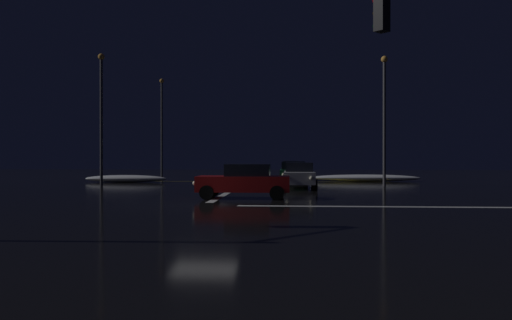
{
  "coord_description": "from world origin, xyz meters",
  "views": [
    {
      "loc": [
        3.34,
        -19.32,
        1.85
      ],
      "look_at": [
        1.19,
        11.94,
        1.72
      ],
      "focal_mm": 35.35,
      "sensor_mm": 36.0,
      "label": 1
    }
  ],
  "objects_px": {
    "sedan_silver": "(291,169)",
    "streetlamp_right_near": "(384,111)",
    "sedan_white": "(299,175)",
    "sedan_green": "(293,173)",
    "sedan_red_crossing": "(244,181)",
    "traffic_signal_se": "(473,38)",
    "streetlamp_left_far": "(162,121)",
    "streetlamp_left_near": "(101,109)",
    "sedan_black": "(295,170)"
  },
  "relations": [
    {
      "from": "sedan_silver",
      "to": "streetlamp_right_near",
      "type": "distance_m",
      "value": 16.63
    },
    {
      "from": "sedan_white",
      "to": "sedan_green",
      "type": "relative_size",
      "value": 1.0
    },
    {
      "from": "sedan_white",
      "to": "sedan_red_crossing",
      "type": "bearing_deg",
      "value": -109.06
    },
    {
      "from": "sedan_white",
      "to": "traffic_signal_se",
      "type": "bearing_deg",
      "value": -78.95
    },
    {
      "from": "sedan_silver",
      "to": "sedan_white",
      "type": "bearing_deg",
      "value": -88.56
    },
    {
      "from": "streetlamp_left_far",
      "to": "streetlamp_left_near",
      "type": "distance_m",
      "value": 16.01
    },
    {
      "from": "sedan_white",
      "to": "sedan_green",
      "type": "height_order",
      "value": "same"
    },
    {
      "from": "sedan_green",
      "to": "sedan_black",
      "type": "bearing_deg",
      "value": 88.19
    },
    {
      "from": "streetlamp_right_near",
      "to": "streetlamp_left_far",
      "type": "bearing_deg",
      "value": 139.71
    },
    {
      "from": "sedan_green",
      "to": "streetlamp_left_far",
      "type": "bearing_deg",
      "value": 134.72
    },
    {
      "from": "traffic_signal_se",
      "to": "streetlamp_right_near",
      "type": "bearing_deg",
      "value": 84.84
    },
    {
      "from": "sedan_white",
      "to": "streetlamp_left_far",
      "type": "bearing_deg",
      "value": 125.3
    },
    {
      "from": "sedan_green",
      "to": "streetlamp_left_near",
      "type": "relative_size",
      "value": 0.49
    },
    {
      "from": "traffic_signal_se",
      "to": "streetlamp_left_near",
      "type": "xyz_separation_m",
      "value": [
        -16.94,
        21.44,
        0.57
      ]
    },
    {
      "from": "sedan_black",
      "to": "sedan_red_crossing",
      "type": "xyz_separation_m",
      "value": [
        -2.48,
        -19.92,
        0.0
      ]
    },
    {
      "from": "sedan_red_crossing",
      "to": "streetlamp_left_far",
      "type": "bearing_deg",
      "value": 112.04
    },
    {
      "from": "sedan_silver",
      "to": "sedan_black",
      "type": "bearing_deg",
      "value": -86.7
    },
    {
      "from": "sedan_silver",
      "to": "sedan_red_crossing",
      "type": "xyz_separation_m",
      "value": [
        -2.17,
        -25.3,
        0.0
      ]
    },
    {
      "from": "traffic_signal_se",
      "to": "streetlamp_left_near",
      "type": "distance_m",
      "value": 27.33
    },
    {
      "from": "sedan_green",
      "to": "streetlamp_right_near",
      "type": "relative_size",
      "value": 0.51
    },
    {
      "from": "traffic_signal_se",
      "to": "streetlamp_left_far",
      "type": "bearing_deg",
      "value": 114.34
    },
    {
      "from": "sedan_white",
      "to": "streetlamp_left_near",
      "type": "height_order",
      "value": "streetlamp_left_near"
    },
    {
      "from": "traffic_signal_se",
      "to": "sedan_white",
      "type": "bearing_deg",
      "value": 101.05
    },
    {
      "from": "sedan_silver",
      "to": "streetlamp_left_near",
      "type": "bearing_deg",
      "value": -130.7
    },
    {
      "from": "sedan_green",
      "to": "sedan_black",
      "type": "xyz_separation_m",
      "value": [
        0.21,
        6.63,
        0.0
      ]
    },
    {
      "from": "sedan_red_crossing",
      "to": "streetlamp_left_near",
      "type": "distance_m",
      "value": 15.5
    },
    {
      "from": "sedan_black",
      "to": "streetlamp_left_near",
      "type": "height_order",
      "value": "streetlamp_left_near"
    },
    {
      "from": "sedan_black",
      "to": "streetlamp_left_far",
      "type": "bearing_deg",
      "value": 153.9
    },
    {
      "from": "sedan_white",
      "to": "streetlamp_left_far",
      "type": "relative_size",
      "value": 0.45
    },
    {
      "from": "streetlamp_left_near",
      "to": "streetlamp_left_far",
      "type": "bearing_deg",
      "value": 90.0
    },
    {
      "from": "sedan_green",
      "to": "streetlamp_left_far",
      "type": "relative_size",
      "value": 0.45
    },
    {
      "from": "sedan_white",
      "to": "sedan_black",
      "type": "distance_m",
      "value": 12.33
    },
    {
      "from": "sedan_silver",
      "to": "sedan_green",
      "type": "bearing_deg",
      "value": -89.52
    },
    {
      "from": "sedan_black",
      "to": "traffic_signal_se",
      "type": "bearing_deg",
      "value": -83.05
    },
    {
      "from": "sedan_red_crossing",
      "to": "streetlamp_right_near",
      "type": "relative_size",
      "value": 0.51
    },
    {
      "from": "sedan_black",
      "to": "sedan_silver",
      "type": "relative_size",
      "value": 1.0
    },
    {
      "from": "sedan_green",
      "to": "streetlamp_left_near",
      "type": "xyz_separation_m",
      "value": [
        -12.95,
        -2.93,
        4.35
      ]
    },
    {
      "from": "sedan_green",
      "to": "sedan_silver",
      "type": "relative_size",
      "value": 1.0
    },
    {
      "from": "sedan_silver",
      "to": "sedan_red_crossing",
      "type": "height_order",
      "value": "same"
    },
    {
      "from": "streetlamp_left_far",
      "to": "streetlamp_left_near",
      "type": "bearing_deg",
      "value": -90.0
    },
    {
      "from": "sedan_green",
      "to": "streetlamp_left_near",
      "type": "bearing_deg",
      "value": -167.27
    },
    {
      "from": "sedan_white",
      "to": "sedan_silver",
      "type": "distance_m",
      "value": 17.72
    },
    {
      "from": "sedan_black",
      "to": "streetlamp_left_near",
      "type": "relative_size",
      "value": 0.49
    },
    {
      "from": "sedan_white",
      "to": "streetlamp_right_near",
      "type": "distance_m",
      "value": 7.48
    },
    {
      "from": "sedan_white",
      "to": "sedan_green",
      "type": "distance_m",
      "value": 5.71
    },
    {
      "from": "sedan_white",
      "to": "streetlamp_left_far",
      "type": "height_order",
      "value": "streetlamp_left_far"
    },
    {
      "from": "sedan_black",
      "to": "sedan_silver",
      "type": "xyz_separation_m",
      "value": [
        -0.31,
        5.38,
        0.0
      ]
    },
    {
      "from": "traffic_signal_se",
      "to": "sedan_black",
      "type": "bearing_deg",
      "value": 96.95
    },
    {
      "from": "streetlamp_left_far",
      "to": "traffic_signal_se",
      "type": "bearing_deg",
      "value": -65.66
    },
    {
      "from": "sedan_green",
      "to": "sedan_silver",
      "type": "xyz_separation_m",
      "value": [
        -0.1,
        12.01,
        0.0
      ]
    }
  ]
}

